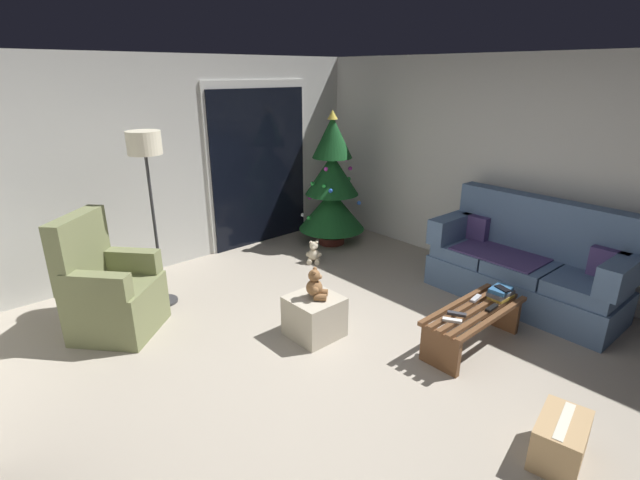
% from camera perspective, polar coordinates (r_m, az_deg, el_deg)
% --- Properties ---
extents(ground_plane, '(7.00, 7.00, 0.00)m').
position_cam_1_polar(ground_plane, '(3.96, 2.54, -15.66)').
color(ground_plane, '#9E9384').
extents(wall_back, '(5.72, 0.12, 2.50)m').
position_cam_1_polar(wall_back, '(5.90, -18.73, 8.65)').
color(wall_back, beige).
rests_on(wall_back, ground).
extents(wall_right, '(0.12, 6.00, 2.50)m').
position_cam_1_polar(wall_right, '(5.71, 23.97, 7.64)').
color(wall_right, beige).
rests_on(wall_right, ground).
extents(patio_door_frame, '(1.60, 0.02, 2.20)m').
position_cam_1_polar(patio_door_frame, '(6.49, -7.45, 9.14)').
color(patio_door_frame, silver).
rests_on(patio_door_frame, ground).
extents(patio_door_glass, '(1.50, 0.02, 2.10)m').
position_cam_1_polar(patio_door_glass, '(6.49, -7.34, 8.69)').
color(patio_door_glass, black).
rests_on(patio_door_glass, ground).
extents(couch, '(0.82, 1.96, 1.08)m').
position_cam_1_polar(couch, '(5.31, 24.04, -2.86)').
color(couch, slate).
rests_on(couch, ground).
extents(coffee_table, '(1.10, 0.40, 0.37)m').
position_cam_1_polar(coffee_table, '(4.34, 18.31, -9.41)').
color(coffee_table, brown).
rests_on(coffee_table, ground).
extents(remote_graphite, '(0.11, 0.16, 0.02)m').
position_cam_1_polar(remote_graphite, '(4.13, 16.43, -8.67)').
color(remote_graphite, '#333338').
rests_on(remote_graphite, coffee_table).
extents(remote_black, '(0.16, 0.05, 0.02)m').
position_cam_1_polar(remote_black, '(4.33, 20.32, -7.79)').
color(remote_black, black).
rests_on(remote_black, coffee_table).
extents(remote_silver, '(0.16, 0.07, 0.02)m').
position_cam_1_polar(remote_silver, '(4.45, 18.57, -6.79)').
color(remote_silver, '#ADADB2').
rests_on(remote_silver, coffee_table).
extents(remote_white, '(0.12, 0.16, 0.02)m').
position_cam_1_polar(remote_white, '(4.02, 15.90, -9.45)').
color(remote_white, silver).
rests_on(remote_white, coffee_table).
extents(book_stack, '(0.25, 0.16, 0.10)m').
position_cam_1_polar(book_stack, '(4.53, 21.28, -6.07)').
color(book_stack, '#B79333').
rests_on(book_stack, coffee_table).
extents(cell_phone, '(0.11, 0.16, 0.01)m').
position_cam_1_polar(cell_phone, '(4.49, 21.49, -5.54)').
color(cell_phone, black).
rests_on(cell_phone, book_stack).
extents(christmas_tree, '(0.92, 0.92, 1.84)m').
position_cam_1_polar(christmas_tree, '(6.39, 1.47, 6.54)').
color(christmas_tree, '#4C1E19').
rests_on(christmas_tree, ground).
extents(armchair, '(0.97, 0.97, 1.13)m').
position_cam_1_polar(armchair, '(4.70, -24.37, -5.81)').
color(armchair, olive).
rests_on(armchair, ground).
extents(floor_lamp, '(0.32, 0.32, 1.78)m').
position_cam_1_polar(floor_lamp, '(4.78, -20.52, 9.11)').
color(floor_lamp, '#2D2D30').
rests_on(floor_lamp, ground).
extents(ottoman, '(0.44, 0.44, 0.38)m').
position_cam_1_polar(ottoman, '(4.32, -0.69, -9.33)').
color(ottoman, '#B2A893').
rests_on(ottoman, ground).
extents(teddy_bear_chestnut, '(0.21, 0.22, 0.29)m').
position_cam_1_polar(teddy_bear_chestnut, '(4.17, -0.56, -5.61)').
color(teddy_bear_chestnut, brown).
rests_on(teddy_bear_chestnut, ottoman).
extents(teddy_bear_cream_by_tree, '(0.21, 0.21, 0.29)m').
position_cam_1_polar(teddy_bear_cream_by_tree, '(5.92, -0.77, -1.64)').
color(teddy_bear_cream_by_tree, beige).
rests_on(teddy_bear_cream_by_tree, ground).
extents(cardboard_box_taped_mid_floor, '(0.48, 0.35, 0.29)m').
position_cam_1_polar(cardboard_box_taped_mid_floor, '(3.49, 27.38, -20.93)').
color(cardboard_box_taped_mid_floor, tan).
rests_on(cardboard_box_taped_mid_floor, ground).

